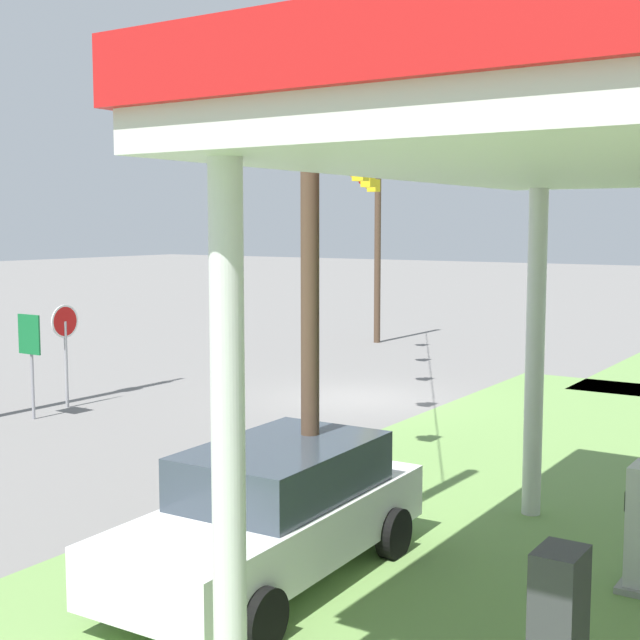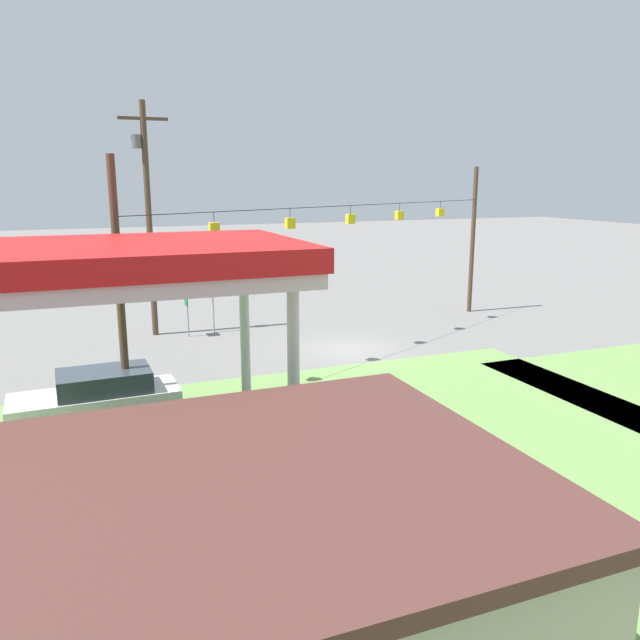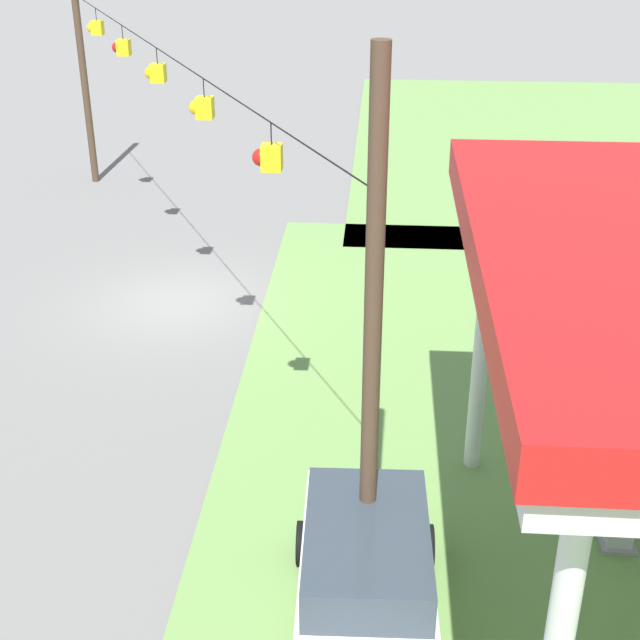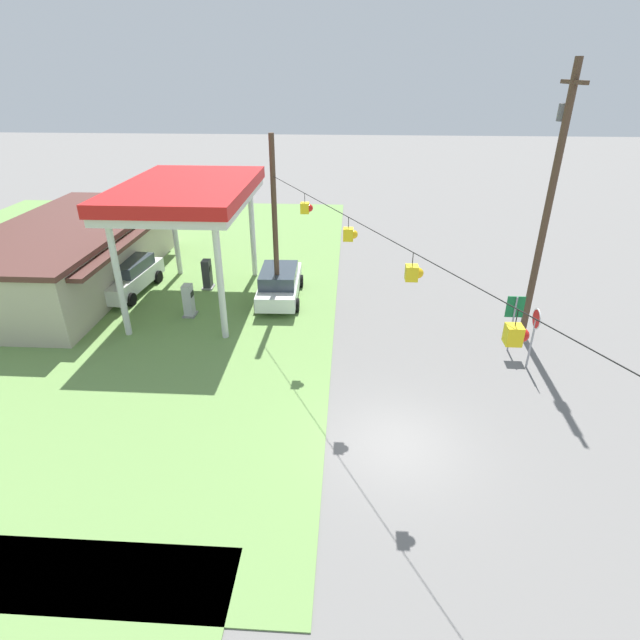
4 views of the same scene
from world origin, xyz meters
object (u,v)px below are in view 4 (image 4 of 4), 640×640
Objects in this scene: car_at_pumps_front at (280,283)px; utility_pole_main at (550,197)px; fuel_pump_far at (207,275)px; route_sign at (514,312)px; stop_sign_roadside at (535,326)px; gas_station_store at (73,254)px; car_at_pumps_rear at (127,276)px; gas_station_canopy at (187,195)px; fuel_pump_near at (189,302)px.

car_at_pumps_front is 0.46× the size of utility_pole_main.
fuel_pump_far is 15.09m from route_sign.
stop_sign_roadside reaches higher than car_at_pumps_front.
gas_station_store is 22.00m from route_sign.
utility_pole_main is at bearing -105.56° from fuel_pump_far.
car_at_pumps_front is at bearing 66.14° from route_sign.
route_sign is (-4.86, -17.94, 0.83)m from car_at_pumps_rear.
fuel_pump_far is (1.64, -0.00, -4.55)m from gas_station_canopy.
gas_station_canopy is at bearing 0.06° from fuel_pump_near.
gas_station_store reaches higher than car_at_pumps_rear.
stop_sign_roadside is at bearing -108.60° from gas_station_store.
gas_station_store is 9.12× the size of fuel_pump_near.
car_at_pumps_front reaches higher than fuel_pump_near.
fuel_pump_far is 15.97m from stop_sign_roadside.
route_sign is (-2.30, -13.99, 0.97)m from fuel_pump_near.
car_at_pumps_front is 2.05× the size of route_sign.
route_sign is at bearing -164.61° from stop_sign_roadside.
fuel_pump_far is 0.63× the size of stop_sign_roadside.
stop_sign_roadside is (-7.25, -21.55, 0.17)m from gas_station_store.
fuel_pump_near is 4.71m from car_at_pumps_rear.
fuel_pump_near is at bearing 180.00° from fuel_pump_far.
car_at_pumps_rear is at bearing -108.68° from stop_sign_roadside.
car_at_pumps_front is at bearing -97.60° from gas_station_store.
car_at_pumps_rear is at bearing -108.15° from gas_station_store.
gas_station_store is at bearing 87.34° from fuel_pump_far.
gas_station_store is 11.28m from car_at_pumps_front.
utility_pole_main is (-0.88, -14.99, 5.25)m from fuel_pump_near.
route_sign is (-5.59, -13.99, 0.97)m from fuel_pump_far.
car_at_pumps_front is at bearing -82.93° from gas_station_canopy.
utility_pole_main is at bearing -35.21° from route_sign.
fuel_pump_far is 0.32× the size of car_at_pumps_rear.
utility_pole_main is at bearing -93.37° from fuel_pump_near.
utility_pole_main reaches higher than car_at_pumps_rear.
fuel_pump_near is 1.00× the size of fuel_pump_far.
utility_pole_main reaches higher than gas_station_canopy.
stop_sign_roadside is at bearing -104.19° from fuel_pump_near.
stop_sign_roadside is (-5.27, -14.36, -3.48)m from gas_station_canopy.
utility_pole_main is (-2.53, -14.99, 0.70)m from gas_station_canopy.
gas_station_store is 9.12× the size of fuel_pump_far.
stop_sign_roadside reaches higher than fuel_pump_far.
gas_station_store is 2.87× the size of car_at_pumps_rear.
gas_station_canopy reaches higher than gas_station_store.
utility_pole_main is at bearing 167.02° from stop_sign_roadside.
stop_sign_roadside is 5.04m from utility_pole_main.
utility_pole_main is at bearing 84.81° from car_at_pumps_rear.
gas_station_canopy is 5.99m from car_at_pumps_rear.
gas_station_store is at bearing -108.60° from stop_sign_roadside.
gas_station_canopy is 1.75× the size of car_at_pumps_front.
car_at_pumps_front is (0.49, -3.96, -4.41)m from gas_station_canopy.
gas_station_canopy reaches higher than stop_sign_roadside.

